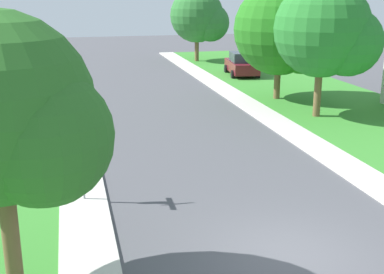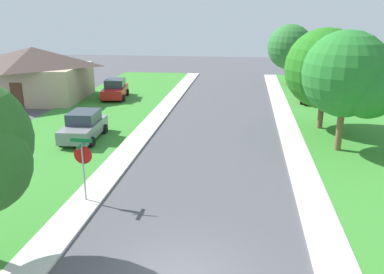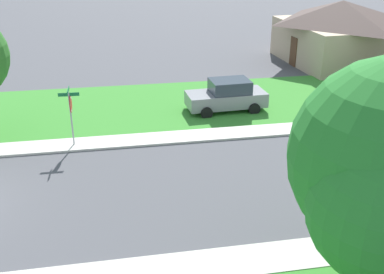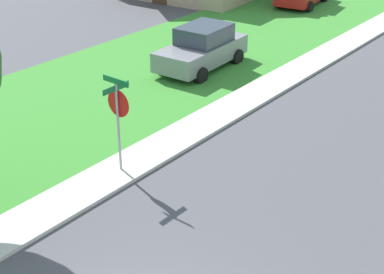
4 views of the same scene
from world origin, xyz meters
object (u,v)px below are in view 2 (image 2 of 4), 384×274
(car_maroon_across_road, at_px, (313,92))
(house_left_setback, at_px, (34,73))
(tree_sidewalk_mid, at_px, (330,72))
(tree_across_right, at_px, (293,49))
(car_grey_far_down_street, at_px, (84,126))
(car_red_kerbside_mid, at_px, (115,89))
(stop_sign_far_corner, at_px, (83,159))
(tree_corner_large, at_px, (351,77))

(car_maroon_across_road, xyz_separation_m, house_left_setback, (-24.15, -1.96, 1.50))
(tree_sidewalk_mid, distance_m, tree_across_right, 16.58)
(car_maroon_across_road, distance_m, car_grey_far_down_street, 20.03)
(car_red_kerbside_mid, bearing_deg, stop_sign_far_corner, -75.62)
(house_left_setback, bearing_deg, tree_across_right, 23.29)
(stop_sign_far_corner, bearing_deg, house_left_setback, 122.44)
(tree_sidewalk_mid, bearing_deg, car_maroon_across_road, 86.85)
(tree_corner_large, bearing_deg, car_grey_far_down_street, 178.91)
(car_red_kerbside_mid, xyz_separation_m, house_left_setback, (-6.85, -1.11, 1.50))
(car_maroon_across_road, bearing_deg, tree_sidewalk_mid, -93.15)
(tree_corner_large, height_order, tree_across_right, tree_corner_large)
(stop_sign_far_corner, distance_m, car_maroon_across_road, 24.11)
(stop_sign_far_corner, xyz_separation_m, tree_corner_large, (11.96, 7.75, 2.32))
(stop_sign_far_corner, xyz_separation_m, house_left_setback, (-11.96, 18.81, 0.49))
(stop_sign_far_corner, distance_m, tree_across_right, 30.87)
(stop_sign_far_corner, height_order, tree_sidewalk_mid, tree_sidewalk_mid)
(stop_sign_far_corner, xyz_separation_m, car_red_kerbside_mid, (-5.11, 19.92, -1.01))
(stop_sign_far_corner, height_order, car_maroon_across_road, stop_sign_far_corner)
(car_grey_far_down_street, height_order, house_left_setback, house_left_setback)
(tree_sidewalk_mid, distance_m, house_left_setback, 24.64)
(car_grey_far_down_street, xyz_separation_m, tree_corner_large, (15.22, -0.29, 3.34))
(car_grey_far_down_street, bearing_deg, house_left_setback, 128.89)
(stop_sign_far_corner, bearing_deg, tree_corner_large, 32.94)
(car_grey_far_down_street, distance_m, car_red_kerbside_mid, 12.02)
(car_maroon_across_road, height_order, tree_corner_large, tree_corner_large)
(car_grey_far_down_street, distance_m, tree_across_right, 25.37)
(car_maroon_across_road, bearing_deg, car_red_kerbside_mid, -177.18)
(car_maroon_across_road, distance_m, tree_sidewalk_mid, 9.12)
(tree_across_right, bearing_deg, stop_sign_far_corner, -111.11)
(car_grey_far_down_street, height_order, tree_across_right, tree_across_right)
(stop_sign_far_corner, relative_size, car_grey_far_down_street, 0.63)
(car_maroon_across_road, distance_m, tree_corner_large, 13.45)
(car_grey_far_down_street, relative_size, tree_corner_large, 0.66)
(tree_corner_large, bearing_deg, house_left_setback, 155.17)
(car_maroon_across_road, relative_size, tree_across_right, 0.71)
(car_red_kerbside_mid, bearing_deg, tree_corner_large, -35.50)
(car_grey_far_down_street, bearing_deg, car_maroon_across_road, 39.48)
(car_grey_far_down_street, relative_size, tree_sidewalk_mid, 0.66)
(car_grey_far_down_street, distance_m, tree_corner_large, 15.59)
(car_maroon_across_road, xyz_separation_m, car_red_kerbside_mid, (-17.30, -0.85, 0.00))
(car_maroon_across_road, bearing_deg, stop_sign_far_corner, -120.42)
(tree_sidewalk_mid, relative_size, house_left_setback, 0.69)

